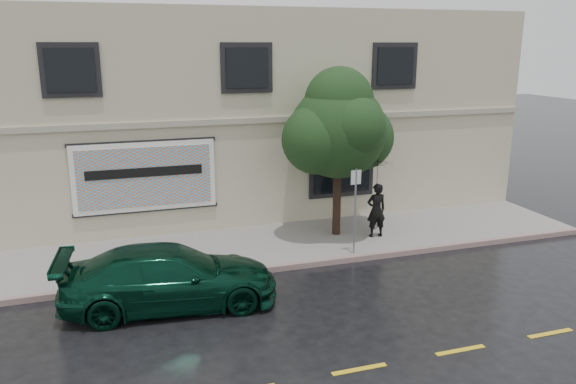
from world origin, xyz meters
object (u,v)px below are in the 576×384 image
object	(u,v)px
pedestrian	(376,210)
street_tree	(338,131)
fire_hydrant	(133,265)
car	(170,277)

from	to	relation	value
pedestrian	street_tree	size ratio (longest dim) A/B	0.36
fire_hydrant	car	bearing A→B (deg)	-48.15
pedestrian	street_tree	distance (m)	2.68
car	pedestrian	distance (m)	7.01
car	street_tree	size ratio (longest dim) A/B	1.05
car	pedestrian	world-z (taller)	pedestrian
car	street_tree	xyz separation A→B (m)	(5.45, 3.16, 2.67)
pedestrian	car	bearing A→B (deg)	23.19
car	pedestrian	xyz separation A→B (m)	(6.52, 2.57, 0.28)
car	fire_hydrant	distance (m)	1.71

